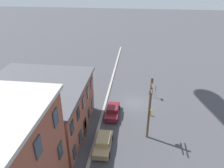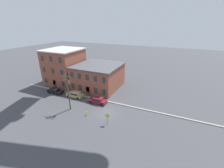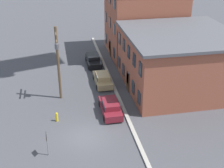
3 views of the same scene
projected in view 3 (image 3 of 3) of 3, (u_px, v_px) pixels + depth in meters
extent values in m
plane|color=#424247|center=(85.00, 137.00, 28.25)|extent=(200.00, 200.00, 0.00)
cube|color=#9E998E|center=(133.00, 131.00, 28.98)|extent=(56.00, 0.36, 0.16)
cube|color=brown|center=(144.00, 21.00, 45.10)|extent=(9.66, 9.97, 10.10)
cube|color=#2D3842|center=(106.00, 38.00, 48.57)|extent=(0.90, 0.10, 1.40)
cube|color=#2D3842|center=(106.00, 17.00, 47.07)|extent=(0.90, 0.10, 1.40)
cube|color=#2D3842|center=(110.00, 45.00, 45.74)|extent=(0.90, 0.10, 1.40)
cube|color=#2D3842|center=(110.00, 22.00, 44.24)|extent=(0.90, 0.10, 1.40)
cube|color=#2D3842|center=(114.00, 52.00, 42.91)|extent=(0.90, 0.10, 1.40)
cube|color=#2D3842|center=(114.00, 29.00, 41.41)|extent=(0.90, 0.10, 1.40)
cube|color=#2D3842|center=(114.00, 3.00, 39.91)|extent=(0.90, 0.10, 1.40)
cube|color=#472D1E|center=(110.00, 49.00, 46.00)|extent=(1.10, 0.10, 2.20)
cube|color=brown|center=(178.00, 61.00, 36.07)|extent=(11.94, 11.81, 6.37)
cube|color=#4C4C51|center=(181.00, 34.00, 34.59)|extent=(12.44, 12.31, 0.30)
cube|color=#2D3842|center=(119.00, 62.00, 39.96)|extent=(0.90, 0.10, 1.40)
cube|color=#2D3842|center=(120.00, 39.00, 38.55)|extent=(0.90, 0.10, 1.40)
cube|color=#2D3842|center=(123.00, 70.00, 37.87)|extent=(0.90, 0.10, 1.40)
cube|color=#2D3842|center=(124.00, 45.00, 36.45)|extent=(0.90, 0.10, 1.40)
cube|color=#2D3842|center=(128.00, 78.00, 35.77)|extent=(0.90, 0.10, 1.40)
cube|color=#2D3842|center=(129.00, 52.00, 34.35)|extent=(0.90, 0.10, 1.40)
cube|color=#2D3842|center=(133.00, 87.00, 33.67)|extent=(0.90, 0.10, 1.40)
cube|color=#2D3842|center=(134.00, 60.00, 32.25)|extent=(0.90, 0.10, 1.40)
cube|color=#2D3842|center=(139.00, 98.00, 31.57)|extent=(0.90, 0.10, 1.40)
cube|color=#2D3842|center=(140.00, 69.00, 30.15)|extent=(0.90, 0.10, 1.40)
cube|color=#472D1E|center=(128.00, 82.00, 35.99)|extent=(1.10, 0.10, 2.20)
cube|color=black|center=(93.00, 61.00, 43.14)|extent=(4.40, 1.80, 0.70)
cube|color=black|center=(93.00, 56.00, 43.03)|extent=(2.20, 1.51, 0.55)
cube|color=#1E232D|center=(93.00, 56.00, 43.03)|extent=(2.02, 1.58, 0.48)
cylinder|color=black|center=(101.00, 66.00, 42.10)|extent=(0.66, 0.22, 0.66)
cylinder|color=black|center=(89.00, 67.00, 41.81)|extent=(0.66, 0.22, 0.66)
cylinder|color=black|center=(98.00, 58.00, 44.64)|extent=(0.66, 0.22, 0.66)
cylinder|color=black|center=(86.00, 59.00, 44.36)|extent=(0.66, 0.22, 0.66)
cube|color=tan|center=(103.00, 80.00, 37.72)|extent=(4.40, 1.80, 0.70)
cube|color=tan|center=(103.00, 76.00, 37.26)|extent=(2.20, 1.51, 0.55)
cube|color=#1E232D|center=(103.00, 76.00, 37.26)|extent=(2.02, 1.58, 0.48)
cylinder|color=black|center=(94.00, 77.00, 38.94)|extent=(0.66, 0.22, 0.66)
cylinder|color=black|center=(107.00, 76.00, 39.23)|extent=(0.66, 0.22, 0.66)
cylinder|color=black|center=(97.00, 87.00, 36.39)|extent=(0.66, 0.22, 0.66)
cylinder|color=black|center=(112.00, 86.00, 36.68)|extent=(0.66, 0.22, 0.66)
cube|color=maroon|center=(110.00, 108.00, 31.77)|extent=(4.40, 1.80, 0.70)
cube|color=maroon|center=(111.00, 104.00, 31.32)|extent=(2.20, 1.51, 0.55)
cube|color=#1E232D|center=(111.00, 104.00, 31.32)|extent=(2.02, 1.58, 0.48)
cylinder|color=black|center=(100.00, 104.00, 32.99)|extent=(0.66, 0.22, 0.66)
cylinder|color=black|center=(116.00, 102.00, 33.28)|extent=(0.66, 0.22, 0.66)
cylinder|color=black|center=(104.00, 118.00, 30.44)|extent=(0.66, 0.22, 0.66)
cylinder|color=black|center=(121.00, 117.00, 30.73)|extent=(0.66, 0.22, 0.66)
cylinder|color=slate|center=(47.00, 144.00, 25.53)|extent=(0.08, 0.08, 2.20)
cube|color=yellow|center=(46.00, 137.00, 25.18)|extent=(0.90, 0.03, 0.90)
cube|color=black|center=(46.00, 137.00, 25.18)|extent=(0.97, 0.02, 0.97)
cylinder|color=brown|center=(58.00, 64.00, 33.02)|extent=(0.28, 0.28, 8.18)
cube|color=brown|center=(56.00, 32.00, 31.46)|extent=(2.40, 0.12, 0.12)
cube|color=brown|center=(56.00, 40.00, 31.82)|extent=(2.00, 0.12, 0.12)
cylinder|color=#515156|center=(57.00, 46.00, 31.78)|extent=(0.44, 0.44, 0.55)
cylinder|color=yellow|center=(57.00, 118.00, 30.45)|extent=(0.24, 0.24, 0.80)
sphere|color=yellow|center=(57.00, 114.00, 30.25)|extent=(0.22, 0.22, 0.22)
cylinder|color=yellow|center=(55.00, 117.00, 30.40)|extent=(0.10, 0.12, 0.10)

